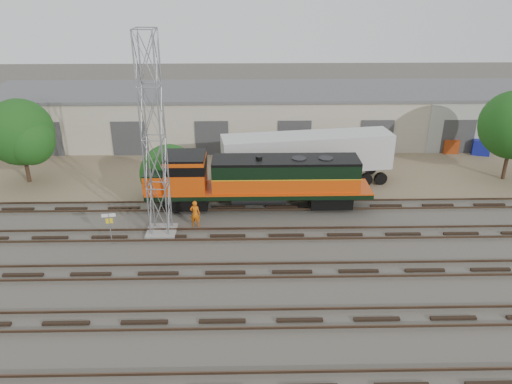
{
  "coord_description": "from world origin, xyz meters",
  "views": [
    {
      "loc": [
        -2.69,
        -28.24,
        16.64
      ],
      "look_at": [
        -2.02,
        4.0,
        2.2
      ],
      "focal_mm": 35.0,
      "sensor_mm": 36.0,
      "label": 1
    }
  ],
  "objects_px": {
    "worker": "(195,214)",
    "semi_trailer": "(311,153)",
    "locomotive": "(255,180)",
    "signal_tower": "(154,142)"
  },
  "relations": [
    {
      "from": "worker",
      "to": "signal_tower",
      "type": "bearing_deg",
      "value": 28.84
    },
    {
      "from": "locomotive",
      "to": "semi_trailer",
      "type": "relative_size",
      "value": 1.18
    },
    {
      "from": "signal_tower",
      "to": "semi_trailer",
      "type": "relative_size",
      "value": 0.94
    },
    {
      "from": "signal_tower",
      "to": "worker",
      "type": "bearing_deg",
      "value": 21.27
    },
    {
      "from": "semi_trailer",
      "to": "locomotive",
      "type": "bearing_deg",
      "value": -143.82
    },
    {
      "from": "locomotive",
      "to": "signal_tower",
      "type": "distance_m",
      "value": 8.66
    },
    {
      "from": "locomotive",
      "to": "semi_trailer",
      "type": "height_order",
      "value": "semi_trailer"
    },
    {
      "from": "signal_tower",
      "to": "locomotive",
      "type": "bearing_deg",
      "value": 30.25
    },
    {
      "from": "worker",
      "to": "semi_trailer",
      "type": "relative_size",
      "value": 0.14
    },
    {
      "from": "locomotive",
      "to": "signal_tower",
      "type": "height_order",
      "value": "signal_tower"
    }
  ]
}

